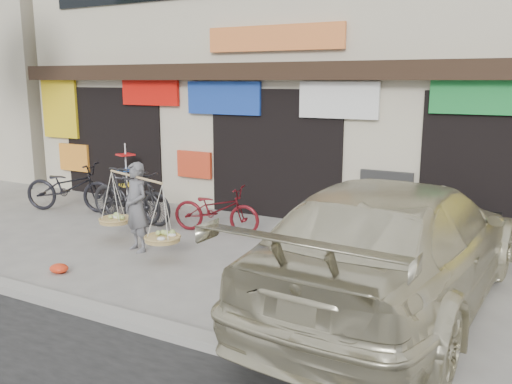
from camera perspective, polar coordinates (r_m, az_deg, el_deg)
The scene contains 11 objects.
ground at distance 8.77m, azimuth -8.53°, elevation -7.59°, with size 70.00×70.00×0.00m, color gray.
kerb at distance 7.37m, azimuth -18.15°, elevation -11.39°, with size 70.00×0.25×0.12m, color gray.
shophouse_block at distance 13.93m, azimuth 7.62°, elevation 13.96°, with size 14.00×6.32×7.00m.
street_vendor at distance 9.40m, azimuth -12.45°, elevation -1.96°, with size 2.04×1.07×1.53m.
bike_0 at distance 12.71m, azimuth -19.05°, elevation 0.48°, with size 0.72×2.07×1.09m, color black.
bike_1 at distance 11.44m, azimuth -13.55°, elevation -0.32°, with size 0.52×1.85×1.11m, color black.
bike_2 at distance 10.36m, azimuth -4.20°, elevation -1.83°, with size 0.61×1.74×0.91m, color #5B0F15.
bike_3 at distance 11.28m, azimuth -12.63°, elevation -0.45°, with size 0.52×1.85×1.11m, color black.
suv at distance 7.16m, azimuth 14.58°, elevation -5.31°, with size 2.68×5.86×1.66m.
display_rack at distance 13.10m, azimuth -13.46°, elevation 1.29°, with size 0.44×0.44×1.44m.
red_bag at distance 8.83m, azimuth -20.03°, elevation -7.56°, with size 0.31×0.25×0.14m, color red.
Camera 1 is at (5.06, -6.55, 2.88)m, focal length 38.00 mm.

